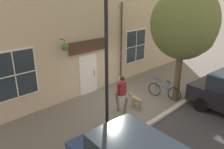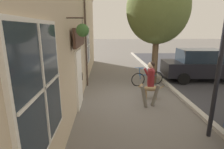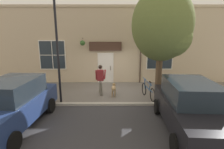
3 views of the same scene
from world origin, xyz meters
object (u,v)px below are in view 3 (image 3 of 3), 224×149
object	(u,v)px
pedestrian_walking	(100,77)
street_lamp	(56,34)
street_tree_by_curb	(163,27)
parked_car_nearest_curb	(12,104)
fire_hydrant	(29,95)
dog_on_leash	(114,88)
leaning_bicycle	(148,91)
parked_car_mid_block	(191,107)

from	to	relation	value
pedestrian_walking	street_lamp	world-z (taller)	street_lamp
street_tree_by_curb	parked_car_nearest_curb	xyz separation A→B (m)	(2.47, -6.02, -2.79)
street_lamp	fire_hydrant	size ratio (longest dim) A/B	6.74
dog_on_leash	pedestrian_walking	bearing A→B (deg)	-104.14
pedestrian_walking	street_lamp	size ratio (longest dim) A/B	0.33
parked_car_nearest_curb	leaning_bicycle	bearing A→B (deg)	118.18
street_tree_by_curb	leaning_bicycle	bearing A→B (deg)	-139.34
street_lamp	fire_hydrant	xyz separation A→B (m)	(0.07, -1.55, -2.96)
dog_on_leash	street_lamp	xyz separation A→B (m)	(0.97, -2.66, 2.91)
leaning_bicycle	street_tree_by_curb	bearing A→B (deg)	40.66
dog_on_leash	leaning_bicycle	world-z (taller)	leaning_bicycle
street_lamp	pedestrian_walking	bearing A→B (deg)	120.90
parked_car_nearest_curb	fire_hydrant	xyz separation A→B (m)	(-2.28, -0.48, -0.48)
parked_car_nearest_curb	pedestrian_walking	bearing A→B (deg)	139.47
dog_on_leash	parked_car_mid_block	xyz separation A→B (m)	(3.59, 2.64, 0.43)
pedestrian_walking	dog_on_leash	world-z (taller)	pedestrian_walking
pedestrian_walking	parked_car_nearest_curb	world-z (taller)	parked_car_nearest_curb
dog_on_leash	parked_car_mid_block	size ratio (longest dim) A/B	0.25
pedestrian_walking	parked_car_nearest_curb	distance (m)	4.62
pedestrian_walking	parked_car_nearest_curb	bearing A→B (deg)	-40.53
street_tree_by_curb	street_lamp	world-z (taller)	street_tree_by_curb
street_tree_by_curb	leaning_bicycle	distance (m)	3.36
parked_car_mid_block	street_lamp	xyz separation A→B (m)	(-2.62, -5.30, 2.48)
pedestrian_walking	street_lamp	bearing A→B (deg)	-59.10
pedestrian_walking	street_tree_by_curb	xyz separation A→B (m)	(1.05, 3.02, 2.64)
leaning_bicycle	parked_car_mid_block	xyz separation A→B (m)	(3.25, 0.80, 0.50)
parked_car_nearest_curb	street_lamp	distance (m)	3.58
dog_on_leash	fire_hydrant	world-z (taller)	fire_hydrant
leaning_bicycle	fire_hydrant	xyz separation A→B (m)	(0.70, -6.06, 0.02)
pedestrian_walking	leaning_bicycle	world-z (taller)	pedestrian_walking
pedestrian_walking	parked_car_nearest_curb	size ratio (longest dim) A/B	0.39
pedestrian_walking	fire_hydrant	size ratio (longest dim) A/B	2.22
pedestrian_walking	fire_hydrant	xyz separation A→B (m)	(1.23, -3.48, -0.63)
parked_car_mid_block	street_lamp	bearing A→B (deg)	-116.32
street_tree_by_curb	leaning_bicycle	world-z (taller)	street_tree_by_curb
leaning_bicycle	street_lamp	world-z (taller)	street_lamp
parked_car_mid_block	street_lamp	world-z (taller)	street_lamp
parked_car_nearest_curb	parked_car_mid_block	size ratio (longest dim) A/B	1.00
pedestrian_walking	dog_on_leash	distance (m)	0.96
fire_hydrant	street_tree_by_curb	bearing A→B (deg)	91.61
leaning_bicycle	street_lamp	bearing A→B (deg)	-82.04
dog_on_leash	street_lamp	distance (m)	4.06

